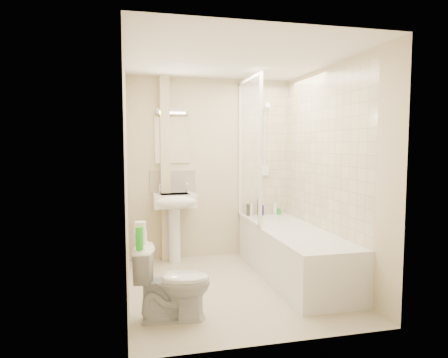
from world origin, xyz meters
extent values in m
plane|color=beige|center=(0.00, 0.00, 0.00)|extent=(2.50, 2.50, 0.00)
cube|color=beige|center=(0.00, 1.25, 1.20)|extent=(2.20, 0.02, 2.40)
cube|color=beige|center=(-1.10, 0.00, 1.20)|extent=(0.02, 2.50, 2.40)
cube|color=beige|center=(1.10, 0.00, 1.20)|extent=(0.02, 2.50, 2.40)
cube|color=white|center=(0.00, 0.00, 2.40)|extent=(2.20, 2.50, 0.02)
cube|color=beige|center=(0.75, 1.24, 1.42)|extent=(0.70, 0.01, 1.75)
cube|color=beige|center=(1.09, 0.19, 1.42)|extent=(0.01, 2.10, 1.75)
cube|color=beige|center=(-0.62, 1.19, 1.20)|extent=(0.12, 0.12, 2.40)
cube|color=beige|center=(-0.52, 1.24, 1.03)|extent=(0.60, 0.02, 0.30)
cube|color=white|center=(-0.52, 1.24, 1.58)|extent=(0.46, 0.01, 0.60)
cube|color=silver|center=(-0.52, 1.22, 1.95)|extent=(0.42, 0.07, 0.07)
cube|color=white|center=(0.75, 0.19, 0.28)|extent=(0.70, 2.10, 0.55)
cube|color=white|center=(0.75, 0.19, 0.49)|extent=(0.56, 1.96, 0.05)
cube|color=white|center=(0.40, 0.80, 1.45)|extent=(0.01, 0.90, 1.80)
cube|color=white|center=(0.40, 1.23, 1.45)|extent=(0.04, 0.04, 1.80)
cube|color=white|center=(0.40, 0.35, 1.45)|extent=(0.04, 0.04, 1.80)
cube|color=white|center=(0.40, 0.80, 2.33)|extent=(0.04, 0.90, 0.04)
cube|color=white|center=(0.40, 0.80, 0.57)|extent=(0.04, 0.90, 0.03)
cylinder|color=white|center=(0.75, 1.22, 1.55)|extent=(0.02, 0.02, 0.90)
cylinder|color=white|center=(0.75, 1.22, 1.10)|extent=(0.05, 0.05, 0.02)
cylinder|color=white|center=(0.75, 1.22, 2.00)|extent=(0.05, 0.05, 0.02)
cylinder|color=white|center=(0.75, 1.15, 2.03)|extent=(0.08, 0.11, 0.11)
cube|color=white|center=(0.75, 1.21, 1.17)|extent=(0.10, 0.05, 0.14)
cylinder|color=white|center=(0.73, 1.19, 1.60)|extent=(0.01, 0.13, 0.84)
cylinder|color=white|center=(-0.52, 1.08, 0.36)|extent=(0.15, 0.15, 0.71)
cube|color=white|center=(-0.52, 1.05, 0.81)|extent=(0.53, 0.41, 0.16)
ellipsoid|color=white|center=(-0.52, 0.88, 0.81)|extent=(0.53, 0.22, 0.16)
cube|color=silver|center=(-0.52, 1.05, 0.87)|extent=(0.37, 0.26, 0.04)
cylinder|color=white|center=(-0.69, 1.16, 0.95)|extent=(0.03, 0.03, 0.10)
cylinder|color=white|center=(-0.35, 1.16, 0.95)|extent=(0.03, 0.03, 0.10)
sphere|color=white|center=(-0.69, 1.16, 1.00)|extent=(0.04, 0.04, 0.04)
sphere|color=white|center=(-0.35, 1.16, 1.00)|extent=(0.04, 0.04, 0.04)
cylinder|color=black|center=(0.50, 1.16, 0.63)|extent=(0.05, 0.05, 0.16)
cylinder|color=white|center=(0.54, 1.16, 0.63)|extent=(0.05, 0.05, 0.16)
cylinder|color=black|center=(0.66, 1.16, 0.66)|extent=(0.05, 0.05, 0.22)
cylinder|color=#161457|center=(0.69, 1.16, 0.62)|extent=(0.06, 0.06, 0.14)
cylinder|color=white|center=(0.89, 1.16, 0.63)|extent=(0.05, 0.05, 0.16)
cylinder|color=green|center=(0.94, 1.16, 0.59)|extent=(0.06, 0.06, 0.08)
imported|color=white|center=(-0.72, -0.63, 0.33)|extent=(0.54, 0.74, 0.66)
cylinder|color=white|center=(-0.99, -0.52, 0.71)|extent=(0.11, 0.11, 0.11)
cylinder|color=white|center=(-0.99, -0.57, 0.82)|extent=(0.10, 0.10, 0.10)
cylinder|color=green|center=(-1.00, -0.72, 0.76)|extent=(0.06, 0.06, 0.19)
camera|label=1|loc=(-1.06, -4.02, 1.53)|focal=32.00mm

